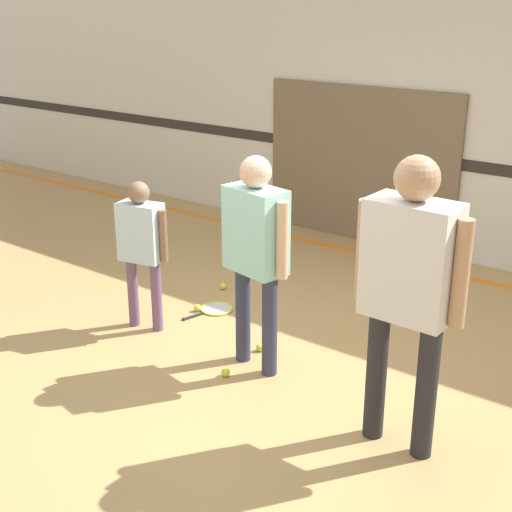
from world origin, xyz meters
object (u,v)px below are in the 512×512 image
racket_spare_on_floor (215,309)px  tennis_ball_by_spare_racket (198,308)px  person_student_right (409,276)px  tennis_ball_stray_right (260,347)px  tennis_ball_near_instructor (226,372)px  person_instructor (256,241)px  person_student_left (141,240)px  tennis_ball_stray_left (223,286)px

racket_spare_on_floor → tennis_ball_by_spare_racket: bearing=-30.0°
person_student_right → tennis_ball_stray_right: (-1.42, 0.48, -1.11)m
racket_spare_on_floor → tennis_ball_by_spare_racket: 0.16m
tennis_ball_near_instructor → racket_spare_on_floor: bearing=133.8°
person_instructor → person_student_left: person_instructor is taller
person_student_right → racket_spare_on_floor: size_ratio=3.41×
person_student_right → person_student_left: bearing=-4.4°
person_instructor → tennis_ball_stray_left: size_ratio=24.61×
person_instructor → person_student_left: bearing=-168.0°
person_student_left → person_instructor: bearing=-11.9°
tennis_ball_stray_right → person_instructor: bearing=-61.0°
person_student_left → person_student_right: (2.45, -0.25, 0.36)m
person_student_left → racket_spare_on_floor: 1.02m
tennis_ball_near_instructor → person_student_right: bearing=-0.4°
tennis_ball_near_instructor → tennis_ball_by_spare_racket: (-0.92, 0.74, 0.00)m
tennis_ball_stray_left → tennis_ball_stray_right: same height
person_student_left → tennis_ball_by_spare_racket: person_student_left is taller
person_student_right → tennis_ball_by_spare_racket: 2.67m
person_student_right → tennis_ball_by_spare_racket: (-2.31, 0.75, -1.11)m
person_student_left → tennis_ball_by_spare_racket: (0.14, 0.50, -0.75)m
tennis_ball_stray_right → person_student_left: bearing=-167.4°
tennis_ball_near_instructor → tennis_ball_by_spare_racket: same height
racket_spare_on_floor → tennis_ball_near_instructor: 1.18m
tennis_ball_stray_right → racket_spare_on_floor: bearing=154.1°
person_instructor → racket_spare_on_floor: bearing=157.8°
person_instructor → racket_spare_on_floor: (-0.90, 0.59, -0.99)m
person_student_right → racket_spare_on_floor: 2.62m
racket_spare_on_floor → person_instructor: bearing=71.1°
person_student_right → tennis_ball_by_spare_racket: bearing=-16.5°
tennis_ball_near_instructor → tennis_ball_by_spare_racket: 1.18m
tennis_ball_near_instructor → tennis_ball_stray_right: size_ratio=1.00×
person_student_right → racket_spare_on_floor: bearing=-19.9°
person_instructor → tennis_ball_stray_left: person_instructor is taller
person_student_right → tennis_ball_stray_right: bearing=-17.3°
person_student_right → tennis_ball_by_spare_racket: person_student_right is taller
racket_spare_on_floor → tennis_ball_stray_right: tennis_ball_stray_right is taller
person_instructor → person_student_right: (1.30, -0.27, 0.14)m
racket_spare_on_floor → tennis_ball_stray_left: 0.48m
racket_spare_on_floor → person_student_left: bearing=-7.8°
person_student_left → person_student_right: bearing=-18.6°
person_student_left → tennis_ball_stray_right: person_student_left is taller
tennis_ball_by_spare_racket → tennis_ball_stray_right: (0.89, -0.27, 0.00)m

